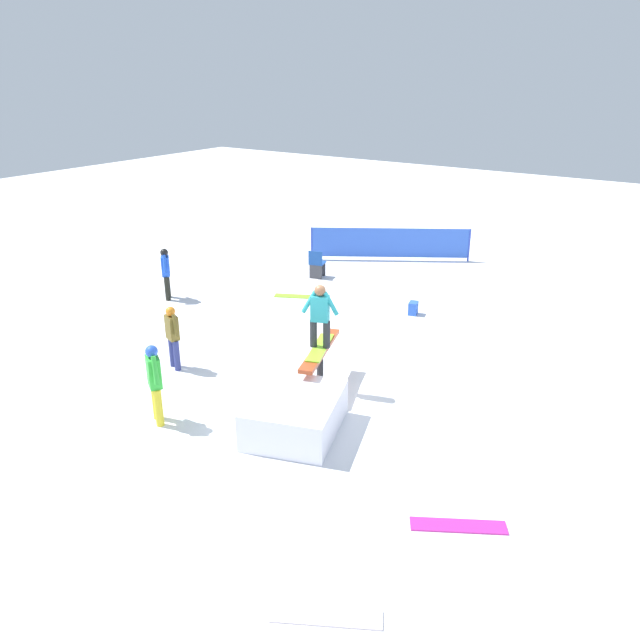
{
  "coord_description": "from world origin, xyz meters",
  "views": [
    {
      "loc": [
        -9.27,
        -6.25,
        6.05
      ],
      "look_at": [
        0.0,
        0.0,
        1.51
      ],
      "focal_mm": 35.0,
      "sensor_mm": 36.0,
      "label": 1
    }
  ],
  "objects": [
    {
      "name": "ground_plane",
      "position": [
        0.0,
        0.0,
        0.0
      ],
      "size": [
        60.0,
        60.0,
        0.0
      ],
      "primitive_type": "plane",
      "color": "white"
    },
    {
      "name": "rail_feature",
      "position": [
        0.0,
        0.0,
        0.75
      ],
      "size": [
        2.04,
        0.91,
        0.91
      ],
      "rotation": [
        0.0,
        0.0,
        0.32
      ],
      "color": "black",
      "rests_on": "ground"
    },
    {
      "name": "snow_kicker_ramp",
      "position": [
        -1.56,
        -0.51,
        0.35
      ],
      "size": [
        2.18,
        1.99,
        0.7
      ],
      "primitive_type": "cube",
      "rotation": [
        0.0,
        0.0,
        0.32
      ],
      "color": "white",
      "rests_on": "ground"
    },
    {
      "name": "main_rider_on_rail",
      "position": [
        0.0,
        0.0,
        1.57
      ],
      "size": [
        1.36,
        0.74,
        1.32
      ],
      "rotation": [
        0.0,
        0.0,
        0.37
      ],
      "color": "#88D22A",
      "rests_on": "rail_feature"
    },
    {
      "name": "bystander_brown",
      "position": [
        -0.95,
        3.14,
        0.8
      ],
      "size": [
        0.3,
        0.57,
        1.42
      ],
      "rotation": [
        0.0,
        0.0,
        1.21
      ],
      "color": "navy",
      "rests_on": "ground"
    },
    {
      "name": "bystander_green",
      "position": [
        -2.69,
        1.76,
        0.86
      ],
      "size": [
        0.42,
        0.59,
        1.54
      ],
      "rotation": [
        0.0,
        0.0,
        1.0
      ],
      "color": "gold",
      "rests_on": "ground"
    },
    {
      "name": "bystander_blue",
      "position": [
        2.04,
        6.54,
        0.81
      ],
      "size": [
        0.52,
        0.51,
        1.45
      ],
      "rotation": [
        0.0,
        0.0,
        3.92
      ],
      "color": "black",
      "rests_on": "ground"
    },
    {
      "name": "loose_snowboard_magenta",
      "position": [
        -2.29,
        -3.91,
        0.01
      ],
      "size": [
        0.92,
        1.32,
        0.02
      ],
      "primitive_type": "cube",
      "rotation": [
        0.0,
        0.0,
        2.09
      ],
      "color": "#C32998",
      "rests_on": "ground"
    },
    {
      "name": "loose_snowboard_white",
      "position": [
        -4.65,
        -3.22,
        0.01
      ],
      "size": [
        0.89,
        1.31,
        0.02
      ],
      "primitive_type": "cube",
      "rotation": [
        0.0,
        0.0,
        5.21
      ],
      "color": "silver",
      "rests_on": "ground"
    },
    {
      "name": "loose_snowboard_lime",
      "position": [
        4.2,
        3.61,
        0.01
      ],
      "size": [
        0.82,
        1.29,
        0.02
      ],
      "primitive_type": "cube",
      "rotation": [
        0.0,
        0.0,
        2.02
      ],
      "color": "#91D42C",
      "rests_on": "ground"
    },
    {
      "name": "folding_chair",
      "position": [
        5.96,
        4.13,
        0.41
      ],
      "size": [
        0.54,
        0.54,
        0.88
      ],
      "rotation": [
        0.0,
        0.0,
        1.84
      ],
      "color": "#3F3F44",
      "rests_on": "ground"
    },
    {
      "name": "backpack_on_snow",
      "position": [
        4.81,
        0.28,
        0.17
      ],
      "size": [
        0.35,
        0.29,
        0.34
      ],
      "primitive_type": "cube",
      "rotation": [
        0.0,
        0.0,
        0.26
      ],
      "color": "blue",
      "rests_on": "ground"
    },
    {
      "name": "safety_fence",
      "position": [
        8.89,
        3.16,
        0.6
      ],
      "size": [
        2.82,
        4.55,
        1.1
      ],
      "rotation": [
        0.0,
        0.0,
        2.12
      ],
      "color": "blue",
      "rests_on": "ground"
    }
  ]
}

